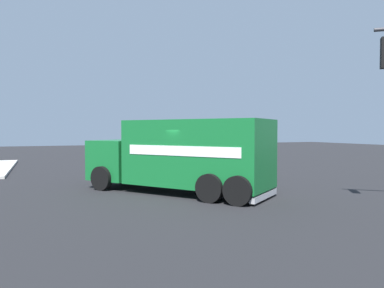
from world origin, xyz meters
TOP-DOWN VIEW (x-y plane):
  - ground_plane at (0.00, 0.00)m, footprint 100.00×100.00m
  - delivery_truck at (-0.00, -0.32)m, footprint 7.64×6.61m
  - pickup_tan at (-11.16, 5.61)m, footprint 2.29×5.22m

SIDE VIEW (x-z plane):
  - ground_plane at x=0.00m, z-range 0.00..0.00m
  - pickup_tan at x=-11.16m, z-range 0.04..1.42m
  - delivery_truck at x=0.00m, z-range 0.06..2.94m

